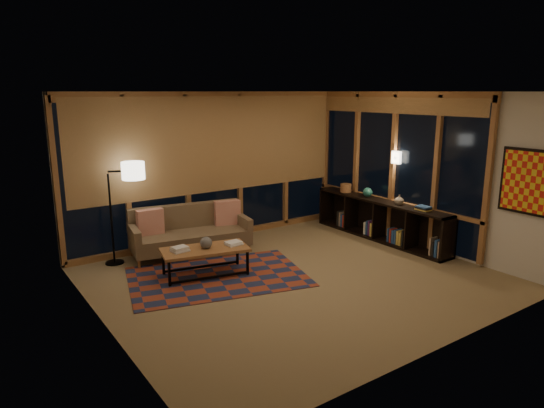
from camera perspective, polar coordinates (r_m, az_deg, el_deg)
floor at (r=7.28m, az=2.68°, el=-8.69°), size 5.50×5.00×0.01m
ceiling at (r=6.76m, az=2.93°, el=13.08°), size 5.50×5.00×0.01m
walls at (r=6.89m, az=2.80°, el=1.78°), size 5.51×5.01×2.70m
window_wall_back at (r=8.91m, az=-6.82°, el=4.30°), size 5.30×0.16×2.60m
window_wall_right at (r=9.15m, az=13.90°, el=4.23°), size 0.16×3.70×2.60m
wall_art at (r=7.79m, az=27.70°, el=2.35°), size 0.06×0.74×0.94m
wall_sconce at (r=8.98m, az=14.43°, el=5.33°), size 0.12×0.18×0.22m
sofa at (r=8.29m, az=-9.56°, el=-3.20°), size 2.06×1.11×0.80m
pillow_left at (r=8.21m, az=-14.14°, el=-2.02°), size 0.44×0.17×0.43m
pillow_right at (r=8.58m, az=-5.27°, el=-0.95°), size 0.47×0.26×0.45m
area_rug at (r=7.35m, az=-6.42°, el=-8.48°), size 2.91×2.30×0.01m
coffee_table at (r=7.37m, az=-7.85°, el=-6.76°), size 1.37×0.85×0.42m
book_stack_a at (r=7.23m, az=-10.84°, el=-5.22°), size 0.24×0.20×0.06m
book_stack_b at (r=7.42m, az=-4.54°, el=-4.59°), size 0.27×0.22×0.05m
ceramic_pot at (r=7.28m, az=-7.75°, el=-4.51°), size 0.22×0.22×0.18m
floor_lamp at (r=8.04m, az=-18.42°, el=-1.11°), size 0.64×0.53×1.64m
bookshelf at (r=9.23m, az=12.59°, el=-1.82°), size 0.40×2.99×0.75m
basket at (r=9.74m, az=8.68°, el=1.88°), size 0.27×0.27×0.16m
teal_bowl at (r=9.35m, az=11.19°, el=1.37°), size 0.19×0.19×0.18m
vase at (r=8.85m, az=14.73°, el=0.51°), size 0.17×0.17×0.18m
shelf_book_stack at (r=8.55m, az=17.38°, el=-0.48°), size 0.17×0.24×0.07m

